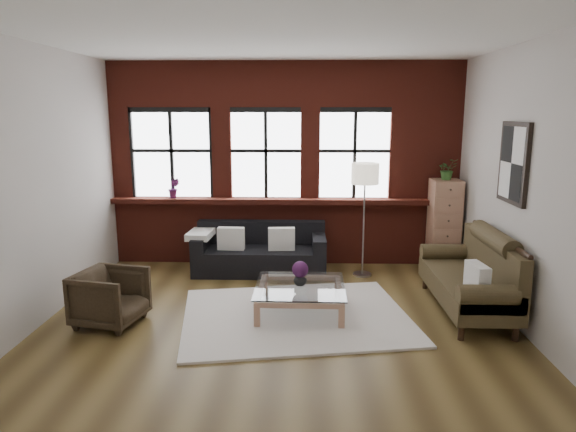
{
  "coord_description": "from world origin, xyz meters",
  "views": [
    {
      "loc": [
        0.27,
        -5.69,
        2.44
      ],
      "look_at": [
        0.1,
        0.6,
        1.15
      ],
      "focal_mm": 32.0,
      "sensor_mm": 36.0,
      "label": 1
    }
  ],
  "objects_px": {
    "vase": "(300,279)",
    "drawer_chest": "(444,225)",
    "dark_sofa": "(260,249)",
    "floor_lamp": "(364,216)",
    "vintage_settee": "(467,272)",
    "coffee_table": "(300,299)",
    "armchair": "(110,297)"
  },
  "relations": [
    {
      "from": "vase",
      "to": "drawer_chest",
      "type": "relative_size",
      "value": 0.12
    },
    {
      "from": "dark_sofa",
      "to": "floor_lamp",
      "type": "bearing_deg",
      "value": -4.76
    },
    {
      "from": "vintage_settee",
      "to": "drawer_chest",
      "type": "relative_size",
      "value": 1.35
    },
    {
      "from": "dark_sofa",
      "to": "drawer_chest",
      "type": "height_order",
      "value": "drawer_chest"
    },
    {
      "from": "drawer_chest",
      "to": "dark_sofa",
      "type": "bearing_deg",
      "value": -175.72
    },
    {
      "from": "floor_lamp",
      "to": "coffee_table",
      "type": "bearing_deg",
      "value": -122.01
    },
    {
      "from": "dark_sofa",
      "to": "vintage_settee",
      "type": "bearing_deg",
      "value": -29.78
    },
    {
      "from": "dark_sofa",
      "to": "floor_lamp",
      "type": "distance_m",
      "value": 1.66
    },
    {
      "from": "vintage_settee",
      "to": "armchair",
      "type": "xyz_separation_m",
      "value": [
        -4.24,
        -0.5,
        -0.19
      ]
    },
    {
      "from": "coffee_table",
      "to": "floor_lamp",
      "type": "bearing_deg",
      "value": 57.99
    },
    {
      "from": "dark_sofa",
      "to": "vase",
      "type": "distance_m",
      "value": 1.74
    },
    {
      "from": "armchair",
      "to": "vase",
      "type": "xyz_separation_m",
      "value": [
        2.2,
        0.4,
        0.11
      ]
    },
    {
      "from": "armchair",
      "to": "vintage_settee",
      "type": "bearing_deg",
      "value": -70.46
    },
    {
      "from": "coffee_table",
      "to": "vase",
      "type": "bearing_deg",
      "value": 0.0
    },
    {
      "from": "vase",
      "to": "floor_lamp",
      "type": "distance_m",
      "value": 1.83
    },
    {
      "from": "vintage_settee",
      "to": "vase",
      "type": "distance_m",
      "value": 2.05
    },
    {
      "from": "vase",
      "to": "vintage_settee",
      "type": "bearing_deg",
      "value": 2.87
    },
    {
      "from": "floor_lamp",
      "to": "vase",
      "type": "bearing_deg",
      "value": -122.01
    },
    {
      "from": "vintage_settee",
      "to": "coffee_table",
      "type": "xyz_separation_m",
      "value": [
        -2.04,
        -0.1,
        -0.34
      ]
    },
    {
      "from": "vintage_settee",
      "to": "vase",
      "type": "height_order",
      "value": "vintage_settee"
    },
    {
      "from": "dark_sofa",
      "to": "drawer_chest",
      "type": "xyz_separation_m",
      "value": [
        2.84,
        0.21,
        0.35
      ]
    },
    {
      "from": "dark_sofa",
      "to": "armchair",
      "type": "bearing_deg",
      "value": -127.86
    },
    {
      "from": "coffee_table",
      "to": "drawer_chest",
      "type": "relative_size",
      "value": 0.76
    },
    {
      "from": "vintage_settee",
      "to": "coffee_table",
      "type": "height_order",
      "value": "vintage_settee"
    },
    {
      "from": "vintage_settee",
      "to": "armchair",
      "type": "height_order",
      "value": "vintage_settee"
    },
    {
      "from": "vase",
      "to": "dark_sofa",
      "type": "bearing_deg",
      "value": 110.91
    },
    {
      "from": "armchair",
      "to": "coffee_table",
      "type": "height_order",
      "value": "armchair"
    },
    {
      "from": "armchair",
      "to": "floor_lamp",
      "type": "xyz_separation_m",
      "value": [
        3.13,
        1.9,
        0.6
      ]
    },
    {
      "from": "armchair",
      "to": "coffee_table",
      "type": "distance_m",
      "value": 2.24
    },
    {
      "from": "vintage_settee",
      "to": "floor_lamp",
      "type": "bearing_deg",
      "value": 128.42
    },
    {
      "from": "dark_sofa",
      "to": "vintage_settee",
      "type": "relative_size",
      "value": 1.05
    },
    {
      "from": "floor_lamp",
      "to": "dark_sofa",
      "type": "bearing_deg",
      "value": 175.24
    }
  ]
}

